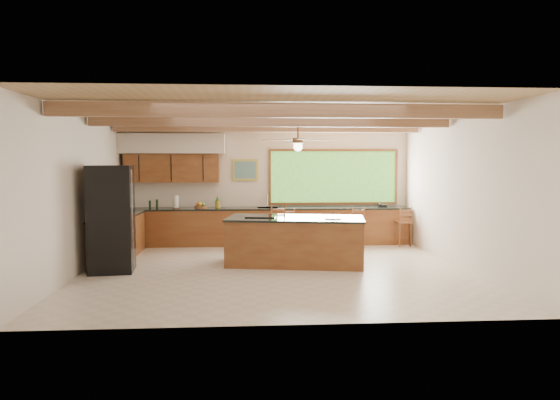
{
  "coord_description": "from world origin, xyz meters",
  "views": [
    {
      "loc": [
        -0.54,
        -9.41,
        2.08
      ],
      "look_at": [
        0.16,
        0.8,
        1.28
      ],
      "focal_mm": 32.0,
      "sensor_mm": 36.0,
      "label": 1
    }
  ],
  "objects": [
    {
      "name": "bar_stool_b",
      "position": [
        0.43,
        2.09,
        0.59
      ],
      "size": [
        0.38,
        0.38,
        0.99
      ],
      "rotation": [
        0.0,
        0.0,
        0.08
      ],
      "color": "brown",
      "rests_on": "ground"
    },
    {
      "name": "ground",
      "position": [
        0.0,
        0.0,
        0.0
      ],
      "size": [
        7.2,
        7.2,
        0.0
      ],
      "primitive_type": "plane",
      "color": "beige",
      "rests_on": "ground"
    },
    {
      "name": "bar_stool_c",
      "position": [
        2.15,
        2.4,
        0.58
      ],
      "size": [
        0.36,
        0.36,
        0.99
      ],
      "rotation": [
        0.0,
        0.0,
        0.01
      ],
      "color": "brown",
      "rests_on": "ground"
    },
    {
      "name": "bar_stool_d",
      "position": [
        3.3,
        2.4,
        0.58
      ],
      "size": [
        0.37,
        0.37,
        0.98
      ],
      "rotation": [
        0.0,
        0.0,
        0.06
      ],
      "color": "brown",
      "rests_on": "ground"
    },
    {
      "name": "counter_run",
      "position": [
        -0.82,
        2.52,
        0.46
      ],
      "size": [
        7.12,
        3.1,
        1.24
      ],
      "color": "brown",
      "rests_on": "ground"
    },
    {
      "name": "refrigerator",
      "position": [
        -3.05,
        0.04,
        1.0
      ],
      "size": [
        0.85,
        0.83,
        2.0
      ],
      "rotation": [
        0.0,
        0.0,
        0.1
      ],
      "color": "black",
      "rests_on": "ground"
    },
    {
      "name": "bar_stool_a",
      "position": [
        0.1,
        1.54,
        0.66
      ],
      "size": [
        0.51,
        0.51,
        1.11
      ],
      "rotation": [
        0.0,
        0.0,
        0.35
      ],
      "color": "brown",
      "rests_on": "ground"
    },
    {
      "name": "island",
      "position": [
        0.45,
        0.52,
        0.48
      ],
      "size": [
        2.89,
        1.73,
        0.97
      ],
      "rotation": [
        0.0,
        0.0,
        -0.17
      ],
      "color": "brown",
      "rests_on": "ground"
    },
    {
      "name": "room_shell",
      "position": [
        -0.17,
        0.65,
        2.21
      ],
      "size": [
        7.27,
        6.54,
        3.02
      ],
      "color": "beige",
      "rests_on": "ground"
    }
  ]
}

